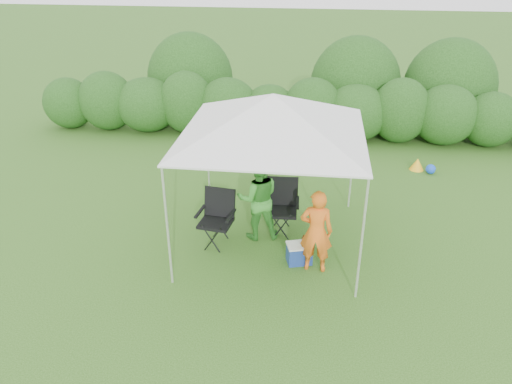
# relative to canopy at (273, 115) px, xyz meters

# --- Properties ---
(ground) EXTENTS (70.00, 70.00, 0.00)m
(ground) POSITION_rel_canopy_xyz_m (0.00, -0.50, -2.46)
(ground) COLOR #3A6921
(hedge) EXTENTS (14.70, 1.53, 1.80)m
(hedge) POSITION_rel_canopy_xyz_m (0.04, 5.50, -1.64)
(hedge) COLOR #24531A
(hedge) RESTS_ON ground
(canopy) EXTENTS (3.10, 3.10, 2.83)m
(canopy) POSITION_rel_canopy_xyz_m (0.00, 0.00, 0.00)
(canopy) COLOR silver
(canopy) RESTS_ON ground
(chair_right) EXTENTS (0.68, 0.62, 1.05)m
(chair_right) POSITION_rel_canopy_xyz_m (0.16, 0.40, -1.87)
(chair_right) COLOR black
(chair_right) RESTS_ON ground
(chair_left) EXTENTS (0.71, 0.66, 1.04)m
(chair_left) POSITION_rel_canopy_xyz_m (-0.98, -0.18, -1.87)
(chair_left) COLOR black
(chair_left) RESTS_ON ground
(man) EXTENTS (0.57, 0.39, 1.51)m
(man) POSITION_rel_canopy_xyz_m (0.83, -0.82, -1.71)
(man) COLOR orange
(man) RESTS_ON ground
(woman) EXTENTS (0.92, 0.79, 1.64)m
(woman) POSITION_rel_canopy_xyz_m (-0.27, 0.11, -1.64)
(woman) COLOR green
(woman) RESTS_ON ground
(cooler) EXTENTS (0.50, 0.42, 0.37)m
(cooler) POSITION_rel_canopy_xyz_m (0.56, -0.66, -2.28)
(cooler) COLOR navy
(cooler) RESTS_ON ground
(bottle) EXTENTS (0.06, 0.06, 0.22)m
(bottle) POSITION_rel_canopy_xyz_m (0.62, -0.70, -1.99)
(bottle) COLOR #592D0C
(bottle) RESTS_ON cooler
(lawn_toy) EXTENTS (0.58, 0.49, 0.29)m
(lawn_toy) POSITION_rel_canopy_xyz_m (3.32, 3.59, -2.32)
(lawn_toy) COLOR yellow
(lawn_toy) RESTS_ON ground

